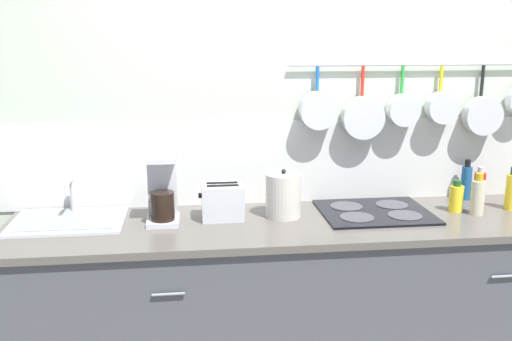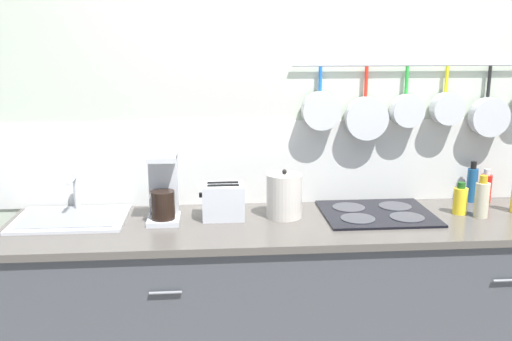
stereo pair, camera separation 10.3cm
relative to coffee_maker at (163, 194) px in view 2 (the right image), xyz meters
name	(u,v)px [view 2 (the right image)]	position (x,y,z in m)	size (l,w,h in m)	color
wall_back	(316,138)	(0.80, 0.29, 0.21)	(7.20, 0.16, 2.60)	#B2BCA8
cabinet_base	(325,312)	(0.79, -0.08, -0.62)	(3.07, 0.64, 0.90)	#3F4247
countertop	(327,224)	(0.79, -0.08, -0.15)	(3.11, 0.66, 0.03)	#4C4742
sink_basin	(71,217)	(-0.45, 0.04, -0.12)	(0.53, 0.40, 0.20)	#B7BABF
coffee_maker	(163,194)	(0.00, 0.00, 0.00)	(0.15, 0.19, 0.32)	#B7BABF
toaster	(223,201)	(0.29, 0.01, -0.05)	(0.22, 0.15, 0.18)	#B7BABF
kettle	(284,196)	(0.59, 0.01, -0.03)	(0.18, 0.18, 0.24)	beige
cooktop	(377,213)	(1.06, 0.00, -0.13)	(0.55, 0.47, 0.01)	black
bottle_dish_soap	(460,200)	(1.48, -0.02, -0.06)	(0.07, 0.07, 0.16)	yellow
bottle_sesame_oil	(482,199)	(1.57, -0.08, -0.04)	(0.07, 0.07, 0.21)	#BFB799
bottle_hot_sauce	(472,184)	(1.64, 0.19, -0.04)	(0.06, 0.06, 0.22)	navy
bottle_olive_oil	(486,188)	(1.71, 0.17, -0.05)	(0.06, 0.06, 0.18)	red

